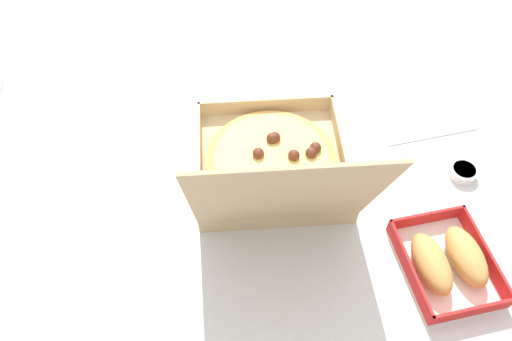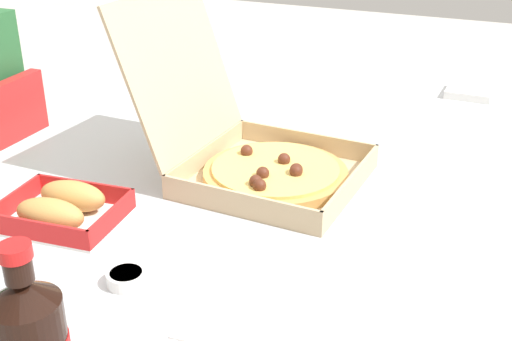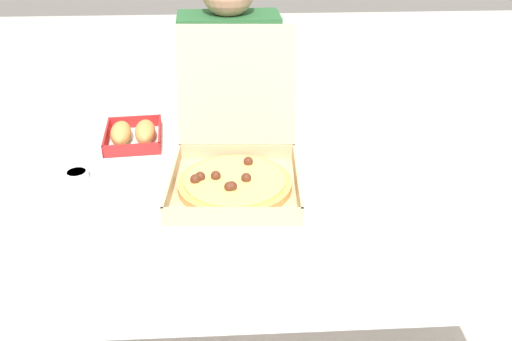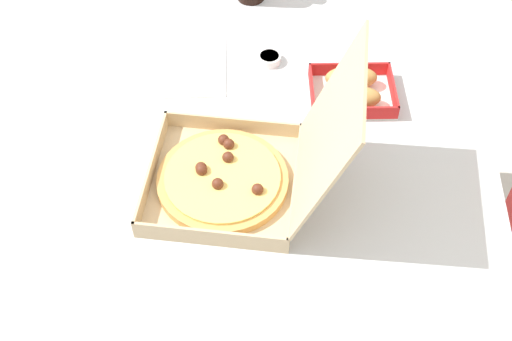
% 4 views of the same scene
% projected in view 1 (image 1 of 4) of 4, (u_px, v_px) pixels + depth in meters
% --- Properties ---
extents(ground_plane, '(10.00, 10.00, 0.00)m').
position_uv_depth(ground_plane, '(258.00, 324.00, 1.58)').
color(ground_plane, beige).
extents(dining_table, '(1.50, 1.00, 0.74)m').
position_uv_depth(dining_table, '(259.00, 214.00, 1.03)').
color(dining_table, silver).
rests_on(dining_table, ground_plane).
extents(pizza_box_open, '(0.32, 0.42, 0.33)m').
position_uv_depth(pizza_box_open, '(274.00, 165.00, 0.97)').
color(pizza_box_open, tan).
rests_on(pizza_box_open, dining_table).
extents(bread_side_box, '(0.17, 0.20, 0.06)m').
position_uv_depth(bread_side_box, '(448.00, 261.00, 0.87)').
color(bread_side_box, white).
rests_on(bread_side_box, dining_table).
extents(paper_menu, '(0.22, 0.17, 0.00)m').
position_uv_depth(paper_menu, '(418.00, 113.00, 1.11)').
color(paper_menu, white).
rests_on(paper_menu, dining_table).
extents(dipping_sauce_cup, '(0.06, 0.06, 0.02)m').
position_uv_depth(dipping_sauce_cup, '(464.00, 173.00, 1.00)').
color(dipping_sauce_cup, white).
rests_on(dipping_sauce_cup, dining_table).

